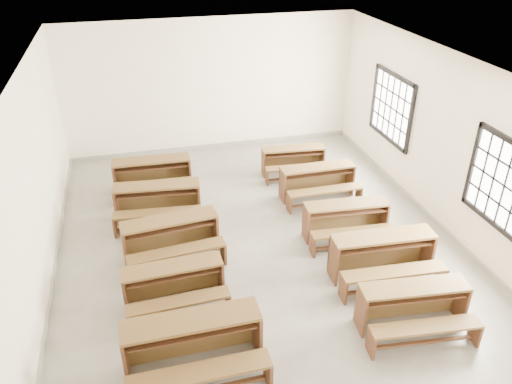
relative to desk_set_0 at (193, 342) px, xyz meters
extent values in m
plane|color=gray|center=(1.51, 2.64, -0.46)|extent=(8.50, 8.50, 0.00)
cube|color=white|center=(1.51, 2.64, 2.71)|extent=(7.00, 8.50, 0.05)
cube|color=white|center=(1.51, 6.86, 1.14)|extent=(7.00, 0.05, 3.20)
cube|color=white|center=(1.51, -1.59, 1.14)|extent=(7.00, 0.05, 3.20)
cube|color=white|center=(-1.96, 2.64, 1.14)|extent=(0.05, 8.50, 3.20)
cube|color=white|center=(4.99, 2.64, 1.14)|extent=(0.05, 8.50, 3.20)
cube|color=gray|center=(1.51, 6.87, -0.41)|extent=(7.00, 0.04, 0.10)
cube|color=gray|center=(-1.97, 2.64, -0.41)|extent=(0.04, 8.50, 0.10)
cube|color=gray|center=(4.99, 2.64, -0.41)|extent=(0.04, 8.50, 0.10)
cube|color=white|center=(4.98, 0.84, 1.14)|extent=(0.02, 1.50, 1.30)
cube|color=black|center=(4.96, 0.84, 0.45)|extent=(0.06, 1.62, 0.08)
cube|color=black|center=(4.96, 1.63, 1.14)|extent=(0.06, 0.08, 1.46)
cube|color=white|center=(4.98, 4.44, 1.14)|extent=(0.02, 1.50, 1.30)
cube|color=black|center=(4.96, 4.44, 1.83)|extent=(0.06, 1.62, 0.08)
cube|color=black|center=(4.96, 4.44, 0.45)|extent=(0.06, 1.62, 0.08)
cube|color=black|center=(4.96, 3.65, 1.14)|extent=(0.06, 0.08, 1.46)
cube|color=black|center=(4.96, 5.23, 1.14)|extent=(0.06, 0.08, 1.46)
cube|color=brown|center=(0.00, 0.06, 0.31)|extent=(1.76, 0.45, 0.04)
cube|color=brown|center=(0.00, 0.26, -0.09)|extent=(1.76, 0.05, 0.75)
cube|color=#522F1C|center=(-0.86, 0.05, -0.09)|extent=(0.05, 0.44, 0.75)
cube|color=#522F1C|center=(0.86, 0.06, -0.09)|extent=(0.05, 0.44, 0.75)
cube|color=#522F1C|center=(0.00, 0.04, 0.15)|extent=(1.63, 0.34, 0.02)
cube|color=brown|center=(0.00, -0.48, -0.02)|extent=(1.76, 0.32, 0.04)
cube|color=#522F1C|center=(0.86, -0.48, -0.25)|extent=(0.05, 0.31, 0.42)
cube|color=brown|center=(-0.11, 1.36, 0.19)|extent=(1.51, 0.44, 0.04)
cube|color=brown|center=(-0.11, 1.53, -0.14)|extent=(1.50, 0.10, 0.64)
cube|color=#522F1C|center=(-0.84, 1.33, -0.14)|extent=(0.05, 0.38, 0.64)
cube|color=#522F1C|center=(0.62, 1.39, -0.14)|extent=(0.05, 0.38, 0.64)
cube|color=#522F1C|center=(-0.11, 1.34, 0.06)|extent=(1.40, 0.34, 0.02)
cube|color=brown|center=(-0.09, 0.90, -0.09)|extent=(1.51, 0.33, 0.04)
cube|color=#522F1C|center=(-0.82, 0.87, -0.28)|extent=(0.05, 0.26, 0.36)
cube|color=#522F1C|center=(0.64, 0.93, -0.28)|extent=(0.05, 0.26, 0.36)
cube|color=#522F1C|center=(-0.09, 0.90, -0.37)|extent=(1.39, 0.11, 0.04)
cube|color=brown|center=(-0.02, 2.58, 0.25)|extent=(1.65, 0.57, 0.04)
cube|color=brown|center=(-0.04, 2.76, -0.12)|extent=(1.62, 0.20, 0.69)
cube|color=#522F1C|center=(-0.81, 2.50, -0.12)|extent=(0.08, 0.41, 0.69)
cube|color=#522F1C|center=(0.77, 2.66, -0.12)|extent=(0.08, 0.41, 0.69)
cube|color=#522F1C|center=(-0.02, 2.56, 0.11)|extent=(1.52, 0.45, 0.02)
cube|color=brown|center=(0.03, 2.08, -0.06)|extent=(1.64, 0.45, 0.04)
cube|color=#522F1C|center=(-0.76, 2.00, -0.27)|extent=(0.07, 0.29, 0.38)
cube|color=#522F1C|center=(0.82, 2.16, -0.27)|extent=(0.07, 0.29, 0.38)
cube|color=#522F1C|center=(0.03, 2.08, -0.36)|extent=(1.50, 0.20, 0.04)
cube|color=brown|center=(-0.13, 3.86, 0.25)|extent=(1.65, 0.57, 0.04)
cube|color=brown|center=(-0.11, 4.04, -0.12)|extent=(1.61, 0.21, 0.69)
cube|color=#522F1C|center=(-0.91, 3.94, -0.12)|extent=(0.08, 0.41, 0.69)
cube|color=#522F1C|center=(0.66, 3.78, -0.12)|extent=(0.08, 0.41, 0.69)
cube|color=#522F1C|center=(-0.13, 3.84, 0.11)|extent=(1.52, 0.46, 0.02)
cube|color=brown|center=(-0.18, 3.37, -0.06)|extent=(1.64, 0.45, 0.04)
cube|color=#522F1C|center=(-0.96, 3.45, -0.27)|extent=(0.07, 0.29, 0.38)
cube|color=#522F1C|center=(0.61, 3.28, -0.27)|extent=(0.07, 0.29, 0.38)
cube|color=#522F1C|center=(-0.18, 3.37, -0.36)|extent=(1.49, 0.21, 0.04)
cube|color=brown|center=(-0.14, 5.02, 0.24)|extent=(1.63, 0.47, 0.04)
cube|color=brown|center=(-0.13, 5.20, -0.12)|extent=(1.61, 0.11, 0.69)
cube|color=#522F1C|center=(-0.93, 5.05, -0.12)|extent=(0.06, 0.40, 0.69)
cube|color=#522F1C|center=(0.64, 4.98, -0.12)|extent=(0.06, 0.40, 0.69)
cube|color=#522F1C|center=(-0.14, 5.00, 0.10)|extent=(1.50, 0.37, 0.02)
cube|color=brown|center=(-0.16, 4.52, -0.06)|extent=(1.62, 0.35, 0.04)
cube|color=#522F1C|center=(-0.95, 4.56, -0.27)|extent=(0.05, 0.28, 0.38)
cube|color=#522F1C|center=(0.62, 4.49, -0.27)|extent=(0.05, 0.28, 0.38)
cube|color=#522F1C|center=(-0.16, 4.52, -0.36)|extent=(1.49, 0.12, 0.04)
cube|color=brown|center=(3.12, 0.02, 0.21)|extent=(1.57, 0.55, 0.04)
cube|color=brown|center=(3.14, 0.20, -0.13)|extent=(1.53, 0.20, 0.65)
cube|color=#522F1C|center=(2.38, 0.10, -0.13)|extent=(0.08, 0.39, 0.65)
cube|color=#522F1C|center=(3.87, -0.06, -0.13)|extent=(0.08, 0.39, 0.65)
cube|color=#522F1C|center=(3.12, 0.01, 0.08)|extent=(1.45, 0.44, 0.02)
cube|color=brown|center=(3.07, -0.44, -0.08)|extent=(1.56, 0.43, 0.04)
cube|color=#522F1C|center=(2.33, -0.36, -0.28)|extent=(0.07, 0.27, 0.37)
cube|color=#522F1C|center=(3.82, -0.52, -0.28)|extent=(0.07, 0.27, 0.37)
cube|color=#522F1C|center=(3.07, -0.44, -0.36)|extent=(1.42, 0.20, 0.04)
cube|color=brown|center=(3.24, 1.20, 0.27)|extent=(1.69, 0.53, 0.04)
cube|color=brown|center=(3.26, 1.38, -0.11)|extent=(1.67, 0.15, 0.71)
cube|color=#522F1C|center=(2.43, 1.25, -0.11)|extent=(0.07, 0.42, 0.71)
cube|color=#522F1C|center=(4.06, 1.14, -0.11)|extent=(0.07, 0.42, 0.71)
cube|color=#522F1C|center=(3.24, 1.18, 0.12)|extent=(1.56, 0.41, 0.02)
cube|color=brown|center=(3.21, 0.69, -0.04)|extent=(1.68, 0.40, 0.04)
cube|color=#522F1C|center=(2.40, 0.74, -0.26)|extent=(0.06, 0.29, 0.40)
cube|color=#522F1C|center=(4.02, 0.63, -0.26)|extent=(0.06, 0.29, 0.40)
cube|color=#522F1C|center=(3.21, 0.69, -0.36)|extent=(1.54, 0.15, 0.04)
cube|color=brown|center=(3.13, 2.37, 0.21)|extent=(1.55, 0.50, 0.04)
cube|color=brown|center=(3.14, 2.55, -0.14)|extent=(1.52, 0.16, 0.65)
cube|color=#522F1C|center=(2.39, 2.43, -0.14)|extent=(0.07, 0.38, 0.65)
cube|color=#522F1C|center=(3.87, 2.32, -0.14)|extent=(0.07, 0.38, 0.65)
cube|color=#522F1C|center=(3.13, 2.36, 0.07)|extent=(1.43, 0.40, 0.02)
cube|color=brown|center=(3.09, 1.91, -0.08)|extent=(1.54, 0.39, 0.04)
cube|color=#522F1C|center=(2.35, 1.97, -0.28)|extent=(0.06, 0.27, 0.36)
cube|color=#522F1C|center=(3.84, 1.85, -0.28)|extent=(0.06, 0.27, 0.36)
cube|color=#522F1C|center=(3.09, 1.91, -0.37)|extent=(1.41, 0.16, 0.04)
cube|color=brown|center=(3.15, 3.89, 0.21)|extent=(1.54, 0.39, 0.04)
cube|color=brown|center=(3.15, 4.07, -0.13)|extent=(1.54, 0.04, 0.65)
cube|color=#522F1C|center=(2.40, 3.90, -0.13)|extent=(0.04, 0.38, 0.65)
cube|color=#522F1C|center=(3.90, 3.89, -0.13)|extent=(0.04, 0.38, 0.65)
cube|color=#522F1C|center=(3.15, 3.87, 0.08)|extent=(1.42, 0.29, 0.02)
cube|color=brown|center=(3.15, 3.42, -0.08)|extent=(1.54, 0.27, 0.04)
cube|color=#522F1C|center=(2.40, 3.42, -0.28)|extent=(0.04, 0.27, 0.37)
cube|color=#522F1C|center=(3.90, 3.42, -0.28)|extent=(0.04, 0.27, 0.37)
cube|color=#522F1C|center=(3.15, 3.42, -0.36)|extent=(1.42, 0.05, 0.04)
cube|color=brown|center=(3.00, 5.03, 0.15)|extent=(1.43, 0.48, 0.04)
cube|color=brown|center=(3.01, 5.19, -0.16)|extent=(1.40, 0.16, 0.60)
cube|color=#522F1C|center=(2.32, 5.09, -0.16)|extent=(0.07, 0.35, 0.60)
cube|color=#522F1C|center=(3.68, 4.97, -0.16)|extent=(0.07, 0.35, 0.60)
cube|color=#522F1C|center=(3.00, 5.01, 0.03)|extent=(1.32, 0.38, 0.02)
cube|color=brown|center=(2.96, 4.60, -0.11)|extent=(1.42, 0.37, 0.04)
cube|color=#522F1C|center=(2.28, 4.66, -0.29)|extent=(0.06, 0.25, 0.33)
cube|color=#522F1C|center=(3.64, 4.54, -0.29)|extent=(0.06, 0.25, 0.33)
cube|color=#522F1C|center=(2.96, 4.60, -0.37)|extent=(1.30, 0.16, 0.04)
camera|label=1|loc=(-0.38, -4.65, 4.78)|focal=35.00mm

